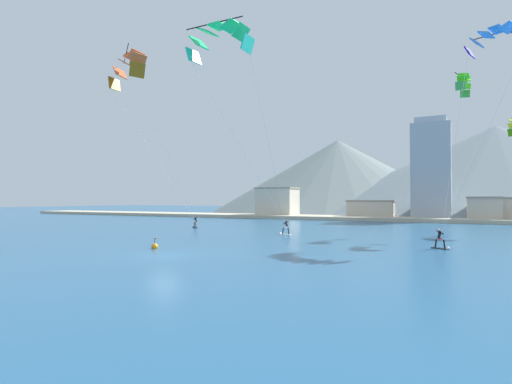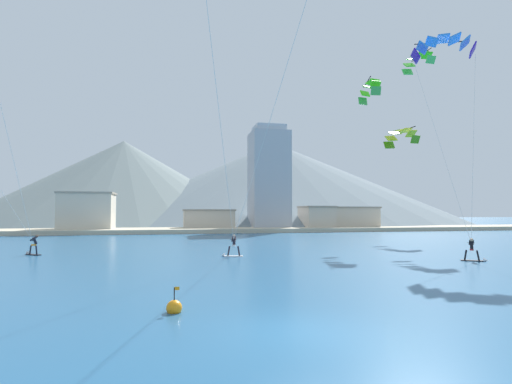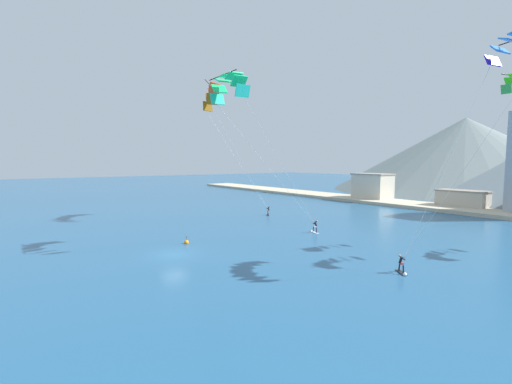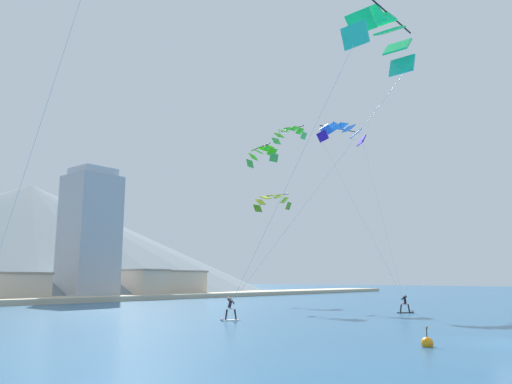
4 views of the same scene
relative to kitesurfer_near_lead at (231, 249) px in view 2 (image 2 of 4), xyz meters
The scene contains 17 objects.
ground_plane 19.98m from the kitesurfer_near_lead, 92.68° to the right, with size 400.00×400.00×0.00m, color #23567F.
kitesurfer_near_lead is the anchor object (origin of this frame).
kitesurfer_near_trail 17.94m from the kitesurfer_near_lead, 21.49° to the right, with size 1.65×1.34×1.73m.
kitesurfer_mid_center 16.48m from the kitesurfer_near_lead, 164.03° to the left, with size 1.59×1.42×1.72m.
parafoil_kite_near_trail 28.86m from the kitesurfer_near_lead, ahead, with size 7.70×10.74×19.54m.
parafoil_kite_distant_high_outer 28.49m from the kitesurfer_near_lead, 33.07° to the left, with size 1.85×4.83×2.29m.
parafoil_kite_distant_low_drift 37.00m from the kitesurfer_near_lead, 27.29° to the left, with size 1.78×5.19×2.03m.
parafoil_kite_distant_mid_solo 31.92m from the kitesurfer_near_lead, 31.97° to the left, with size 2.50×5.37×2.29m.
race_marker_buoy 17.48m from the kitesurfer_near_lead, 105.00° to the right, with size 0.56×0.56×1.02m.
shoreline_strip 37.68m from the kitesurfer_near_lead, 91.42° to the left, with size 180.00×10.00×0.70m, color beige.
shore_building_harbour_front 49.45m from the kitesurfer_near_lead, 54.11° to the left, with size 10.40×5.41×4.48m.
shore_building_promenade_mid 40.91m from the kitesurfer_near_lead, 87.35° to the left, with size 9.30×4.71×3.94m.
shore_building_quay_east 44.15m from the kitesurfer_near_lead, 114.95° to the left, with size 8.75×6.31×6.78m.
shore_building_quay_west 45.14m from the kitesurfer_near_lead, 60.93° to the left, with size 5.53×6.98×4.58m.
highrise_tower 44.61m from the kitesurfer_near_lead, 72.33° to the left, with size 7.00×7.00×19.76m.
mountain_peak_west_ridge 94.06m from the kitesurfer_near_lead, 101.64° to the left, with size 85.14×85.14×24.42m.
mountain_peak_central_summit 98.33m from the kitesurfer_near_lead, 73.43° to the left, with size 115.21×115.21×25.75m.
Camera 2 is at (-3.70, -11.54, 3.58)m, focal length 28.00 mm.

